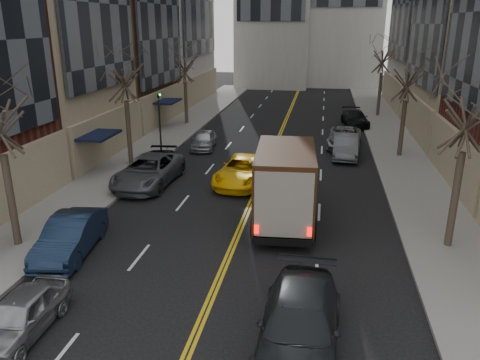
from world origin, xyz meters
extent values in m
cube|color=slate|center=(-9.00, 27.00, 0.07)|extent=(4.00, 66.00, 0.15)
cube|color=slate|center=(9.00, 27.00, 0.07)|extent=(4.00, 66.00, 0.15)
cube|color=black|center=(-10.00, 18.00, 2.40)|extent=(2.00, 3.00, 0.15)
cube|color=black|center=(-10.90, 18.00, 1.35)|extent=(0.20, 3.00, 2.50)
cube|color=black|center=(-10.00, 31.00, 2.40)|extent=(2.00, 3.00, 0.15)
cube|color=black|center=(-10.90, 31.00, 1.35)|extent=(0.20, 3.00, 2.50)
cylinder|color=#382D23|center=(-8.80, 8.00, 2.06)|extent=(0.30, 0.30, 3.83)
cylinder|color=#382D23|center=(-8.80, 20.00, 2.17)|extent=(0.30, 0.30, 4.05)
cylinder|color=#382D23|center=(-8.80, 33.00, 1.99)|extent=(0.30, 0.30, 3.69)
cylinder|color=#382D23|center=(8.80, 11.00, 2.13)|extent=(0.30, 0.30, 3.96)
cylinder|color=#382D23|center=(8.80, 25.00, 2.04)|extent=(0.30, 0.30, 3.78)
cylinder|color=#382D23|center=(8.80, 40.00, 2.22)|extent=(0.30, 0.30, 4.14)
cylinder|color=black|center=(-7.40, 22.00, 2.05)|extent=(0.12, 0.12, 3.80)
imported|color=black|center=(-7.40, 22.00, 4.40)|extent=(0.15, 0.18, 0.90)
sphere|color=#0CE526|center=(-7.25, 21.90, 4.35)|extent=(0.14, 0.14, 0.14)
cube|color=black|center=(1.89, 12.46, 0.58)|extent=(2.73, 6.84, 0.31)
cube|color=black|center=(1.73, 14.92, 1.62)|extent=(2.57, 1.94, 2.20)
cube|color=black|center=(1.92, 11.89, 2.10)|extent=(2.84, 5.29, 3.14)
cube|color=black|center=(2.09, 9.24, 0.58)|extent=(2.42, 0.34, 0.31)
cube|color=red|center=(1.05, 9.15, 1.05)|extent=(0.19, 0.07, 0.37)
cube|color=red|center=(3.14, 9.29, 1.05)|extent=(0.19, 0.07, 0.37)
cube|color=gold|center=(0.64, 11.86, 2.73)|extent=(0.10, 0.94, 0.94)
cube|color=gold|center=(3.20, 12.02, 2.73)|extent=(0.10, 0.94, 0.94)
cylinder|color=black|center=(0.51, 14.58, 0.50)|extent=(0.36, 1.02, 1.01)
cylinder|color=black|center=(2.98, 14.74, 0.50)|extent=(0.36, 1.02, 1.01)
cylinder|color=black|center=(0.77, 10.61, 0.50)|extent=(0.36, 1.02, 1.01)
cylinder|color=black|center=(3.24, 10.77, 0.50)|extent=(0.36, 1.02, 1.01)
imported|color=black|center=(3.08, 3.53, 0.81)|extent=(2.45, 5.66, 1.62)
cube|color=black|center=(3.08, 4.35, 1.48)|extent=(0.13, 0.04, 0.09)
cube|color=blue|center=(3.08, 4.32, 1.48)|extent=(0.10, 0.01, 0.06)
imported|color=yellow|center=(-0.93, 17.65, 0.77)|extent=(3.08, 5.74, 1.53)
imported|color=black|center=(0.88, 12.46, 0.95)|extent=(0.55, 0.75, 1.90)
imported|color=#97989E|center=(-5.10, 2.81, 0.65)|extent=(1.62, 3.86, 1.31)
imported|color=#0F1C31|center=(-6.30, 7.85, 0.77)|extent=(2.20, 4.82, 1.53)
imported|color=#4E5056|center=(-6.23, 16.44, 0.83)|extent=(2.94, 6.04, 1.66)
imported|color=black|center=(-6.30, 17.89, 0.70)|extent=(2.48, 5.03, 1.40)
imported|color=#ADAFB5|center=(-5.10, 24.90, 0.66)|extent=(1.88, 3.99, 1.32)
imported|color=#515559|center=(5.10, 24.37, 0.77)|extent=(1.84, 4.76, 1.55)
imported|color=#94969A|center=(5.10, 27.20, 0.71)|extent=(2.77, 5.31, 1.43)
imported|color=black|center=(6.30, 34.91, 0.70)|extent=(2.57, 5.06, 1.41)
camera|label=1|loc=(3.37, -7.71, 8.90)|focal=35.00mm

